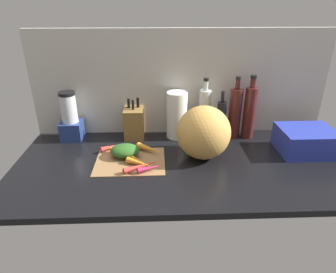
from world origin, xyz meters
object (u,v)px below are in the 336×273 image
(carrot_3, at_px, (112,147))
(blender_appliance, at_px, (70,119))
(bottle_3, at_px, (249,112))
(knife_block, at_px, (134,122))
(carrot_1, at_px, (149,149))
(carrot_5, at_px, (134,158))
(bottle_1, at_px, (221,120))
(carrot_0, at_px, (150,168))
(paper_towel_roll, at_px, (177,115))
(carrot_6, at_px, (141,166))
(bottle_0, at_px, (204,112))
(carrot_2, at_px, (122,148))
(winter_squash, at_px, (204,133))
(cutting_board, at_px, (130,161))
(dish_rack, at_px, (306,140))
(bottle_2, at_px, (235,112))
(carrot_4, at_px, (140,163))

(carrot_3, relative_size, blender_appliance, 0.44)
(bottle_3, bearing_deg, knife_block, 177.06)
(carrot_1, height_order, carrot_5, carrot_1)
(knife_block, bearing_deg, bottle_1, -5.48)
(carrot_1, xyz_separation_m, carrot_5, (-0.08, -0.10, -0.00))
(carrot_0, distance_m, carrot_3, 0.31)
(paper_towel_roll, bearing_deg, carrot_3, -155.83)
(carrot_6, bearing_deg, carrot_1, 77.92)
(bottle_1, bearing_deg, bottle_0, 152.83)
(bottle_0, bearing_deg, carrot_5, -141.68)
(paper_towel_roll, height_order, bottle_0, bottle_0)
(carrot_2, bearing_deg, winter_squash, -9.21)
(cutting_board, xyz_separation_m, carrot_3, (-0.11, 0.12, 0.02))
(carrot_6, distance_m, dish_rack, 0.88)
(knife_block, xyz_separation_m, dish_rack, (0.92, -0.23, -0.03))
(blender_appliance, bearing_deg, paper_towel_roll, 0.57)
(carrot_2, relative_size, bottle_1, 0.43)
(carrot_2, height_order, bottle_2, bottle_2)
(bottle_2, bearing_deg, paper_towel_roll, 178.56)
(paper_towel_roll, distance_m, bottle_2, 0.33)
(dish_rack, bearing_deg, bottle_3, 142.32)
(bottle_1, bearing_deg, knife_block, 174.52)
(carrot_4, bearing_deg, bottle_2, 32.05)
(carrot_3, bearing_deg, dish_rack, -2.82)
(carrot_5, relative_size, carrot_6, 0.88)
(knife_block, xyz_separation_m, bottle_0, (0.41, -0.00, 0.05))
(bottle_1, bearing_deg, dish_rack, -23.56)
(carrot_2, height_order, bottle_0, bottle_0)
(bottle_3, bearing_deg, paper_towel_roll, 177.85)
(paper_towel_roll, bearing_deg, bottle_0, 5.77)
(carrot_1, xyz_separation_m, carrot_3, (-0.20, 0.04, -0.00))
(carrot_6, distance_m, bottle_3, 0.72)
(carrot_4, distance_m, bottle_3, 0.71)
(carrot_0, xyz_separation_m, carrot_3, (-0.21, 0.23, -0.00))
(carrot_3, xyz_separation_m, carrot_5, (0.13, -0.13, 0.00))
(carrot_6, relative_size, dish_rack, 0.64)
(carrot_2, bearing_deg, bottle_3, 12.84)
(cutting_board, height_order, carrot_4, carrot_4)
(bottle_0, bearing_deg, blender_appliance, -178.33)
(carrot_5, bearing_deg, carrot_1, 51.35)
(knife_block, bearing_deg, carrot_4, -82.66)
(cutting_board, xyz_separation_m, carrot_2, (-0.05, 0.11, 0.02))
(carrot_0, bearing_deg, winter_squash, 27.41)
(cutting_board, xyz_separation_m, dish_rack, (0.92, 0.07, 0.06))
(carrot_2, distance_m, carrot_6, 0.22)
(carrot_3, bearing_deg, carrot_4, -48.96)
(carrot_4, distance_m, winter_squash, 0.35)
(carrot_0, relative_size, bottle_2, 0.34)
(carrot_3, relative_size, bottle_3, 0.34)
(blender_appliance, xyz_separation_m, dish_rack, (1.27, -0.21, -0.06))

